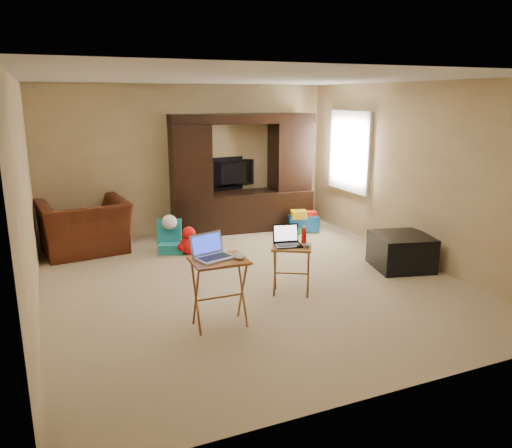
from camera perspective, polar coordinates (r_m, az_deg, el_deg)
name	(u,v)px	position (r m, az deg, el deg)	size (l,w,h in m)	color
floor	(250,281)	(6.45, -0.70, -6.49)	(5.50, 5.50, 0.00)	#C3B087
ceiling	(249,78)	(6.03, -0.78, 16.30)	(5.50, 5.50, 0.00)	silver
wall_back	(188,159)	(8.70, -7.73, 7.34)	(5.00, 5.00, 0.00)	tan
wall_front	(393,244)	(3.79, 15.36, -2.23)	(5.00, 5.00, 0.00)	tan
wall_left	(26,201)	(5.67, -24.79, 2.40)	(5.50, 5.50, 0.00)	tan
wall_right	(413,173)	(7.43, 17.48, 5.61)	(5.50, 5.50, 0.00)	tan
window_pane	(351,151)	(8.62, 10.75, 8.16)	(1.20, 1.20, 0.00)	white
window_frame	(350,151)	(8.61, 10.64, 8.16)	(0.06, 1.14, 1.34)	white
entertainment_center	(242,173)	(8.68, -1.61, 5.83)	(2.46, 0.62, 2.01)	black
television	(237,174)	(8.91, -2.19, 5.78)	(1.02, 0.13, 0.59)	black
recliner	(84,227)	(7.90, -19.02, -0.33)	(1.23, 1.08, 0.80)	#481B0F
child_rocker	(172,236)	(7.65, -9.62, -1.38)	(0.37, 0.42, 0.49)	teal
plush_toy	(189,240)	(7.52, -7.66, -1.85)	(0.38, 0.32, 0.43)	red
push_toy	(303,221)	(8.72, 5.44, 0.38)	(0.53, 0.38, 0.40)	blue
ottoman	(401,251)	(7.13, 16.27, -3.03)	(0.73, 0.73, 0.47)	black
tray_table_left	(220,293)	(5.13, -4.19, -7.87)	(0.55, 0.44, 0.72)	#A36727
tray_table_right	(291,270)	(5.96, 4.08, -5.28)	(0.46, 0.37, 0.59)	#A56128
laptop_left	(215,247)	(4.98, -4.73, -2.67)	(0.38, 0.31, 0.24)	#AEAEB3
laptop_right	(288,236)	(5.83, 3.71, -1.41)	(0.31, 0.26, 0.24)	black
mouse_left	(239,256)	(4.99, -1.94, -3.69)	(0.09, 0.15, 0.06)	white
mouse_right	(307,246)	(5.82, 5.82, -2.47)	(0.08, 0.12, 0.05)	#3B3B40
water_bottle	(304,235)	(6.00, 5.49, -1.27)	(0.06, 0.06, 0.18)	red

